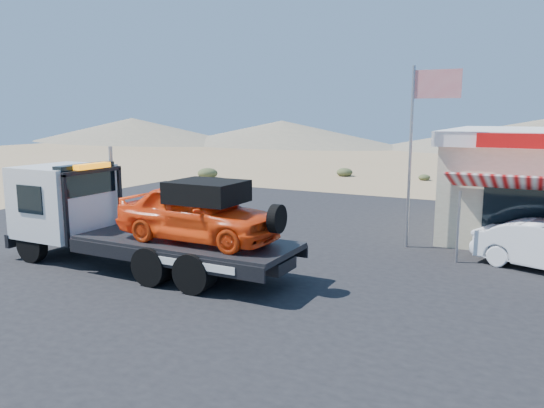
# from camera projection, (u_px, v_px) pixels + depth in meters

# --- Properties ---
(ground) EXTENTS (120.00, 120.00, 0.00)m
(ground) POSITION_uv_depth(u_px,v_px,m) (217.00, 262.00, 16.21)
(ground) COLOR #917752
(ground) RESTS_ON ground
(asphalt_lot) EXTENTS (32.00, 24.00, 0.02)m
(asphalt_lot) POSITION_uv_depth(u_px,v_px,m) (316.00, 248.00, 17.93)
(asphalt_lot) COLOR black
(asphalt_lot) RESTS_ON ground
(tow_truck) EXTENTS (8.97, 2.66, 3.00)m
(tow_truck) POSITION_uv_depth(u_px,v_px,m) (139.00, 214.00, 15.32)
(tow_truck) COLOR black
(tow_truck) RESTS_ON asphalt_lot
(flagpole) EXTENTS (1.55, 0.10, 6.00)m
(flagpole) POSITION_uv_depth(u_px,v_px,m) (418.00, 136.00, 17.28)
(flagpole) COLOR #99999E
(flagpole) RESTS_ON asphalt_lot
(desert_scrub) EXTENTS (24.43, 30.11, 0.76)m
(desert_scrub) POSITION_uv_depth(u_px,v_px,m) (118.00, 186.00, 30.72)
(desert_scrub) COLOR #3F4826
(desert_scrub) RESTS_ON ground
(distant_hills) EXTENTS (126.00, 48.00, 4.20)m
(distant_hills) POSITION_uv_depth(u_px,v_px,m) (388.00, 134.00, 68.58)
(distant_hills) COLOR #726B59
(distant_hills) RESTS_ON ground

